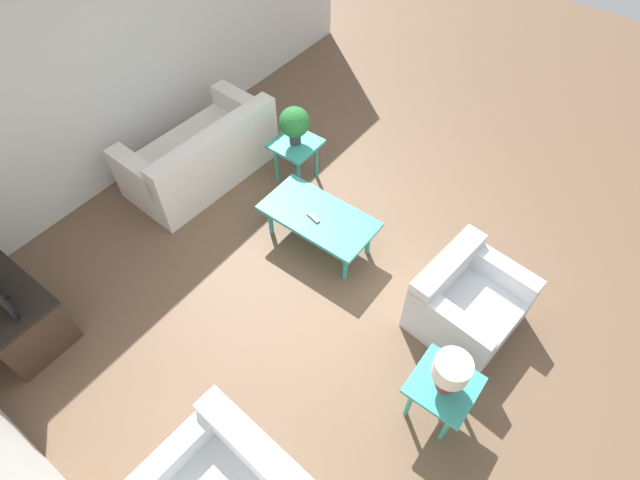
{
  "coord_description": "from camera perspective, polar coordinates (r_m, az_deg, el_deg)",
  "views": [
    {
      "loc": [
        -1.49,
        2.59,
        4.15
      ],
      "look_at": [
        0.27,
        0.27,
        0.55
      ],
      "focal_mm": 28.0,
      "sensor_mm": 36.0,
      "label": 1
    }
  ],
  "objects": [
    {
      "name": "ground_plane",
      "position": [
        5.12,
        4.24,
        -3.38
      ],
      "size": [
        14.0,
        14.0,
        0.0
      ],
      "primitive_type": "plane",
      "color": "brown"
    },
    {
      "name": "wall_right",
      "position": [
        5.94,
        -21.59,
        19.54
      ],
      "size": [
        0.12,
        7.2,
        2.7
      ],
      "color": "silver",
      "rests_on": "ground_plane"
    },
    {
      "name": "sofa",
      "position": [
        5.96,
        -13.32,
        9.35
      ],
      "size": [
        0.97,
        1.75,
        0.8
      ],
      "rotation": [
        0.0,
        0.0,
        1.52
      ],
      "color": "silver",
      "rests_on": "ground_plane"
    },
    {
      "name": "armchair",
      "position": [
        4.74,
        16.25,
        -6.84
      ],
      "size": [
        0.91,
        0.98,
        0.71
      ],
      "rotation": [
        0.0,
        0.0,
        -1.68
      ],
      "color": "silver",
      "rests_on": "ground_plane"
    },
    {
      "name": "coffee_table",
      "position": [
        5.03,
        -0.17,
        2.55
      ],
      "size": [
        1.17,
        0.61,
        0.43
      ],
      "color": "teal",
      "rests_on": "ground_plane"
    },
    {
      "name": "side_table_plant",
      "position": [
        5.69,
        -2.8,
        10.37
      ],
      "size": [
        0.49,
        0.49,
        0.53
      ],
      "color": "teal",
      "rests_on": "ground_plane"
    },
    {
      "name": "side_table_lamp",
      "position": [
        4.12,
        13.81,
        -16.18
      ],
      "size": [
        0.49,
        0.49,
        0.53
      ],
      "color": "teal",
      "rests_on": "ground_plane"
    },
    {
      "name": "tv_stand_chest",
      "position": [
        5.25,
        -32.01,
        -6.92
      ],
      "size": [
        1.02,
        0.6,
        0.59
      ],
      "color": "#38281E",
      "rests_on": "ground_plane"
    },
    {
      "name": "potted_plant",
      "position": [
        5.47,
        -2.94,
        13.21
      ],
      "size": [
        0.33,
        0.33,
        0.45
      ],
      "color": "#333338",
      "rests_on": "side_table_plant"
    },
    {
      "name": "table_lamp",
      "position": [
        3.84,
        14.72,
        -14.32
      ],
      "size": [
        0.28,
        0.28,
        0.36
      ],
      "color": "red",
      "rests_on": "side_table_lamp"
    },
    {
      "name": "remote_control",
      "position": [
        4.96,
        -0.79,
        2.55
      ],
      "size": [
        0.16,
        0.07,
        0.02
      ],
      "color": "#4C4C51",
      "rests_on": "coffee_table"
    }
  ]
}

